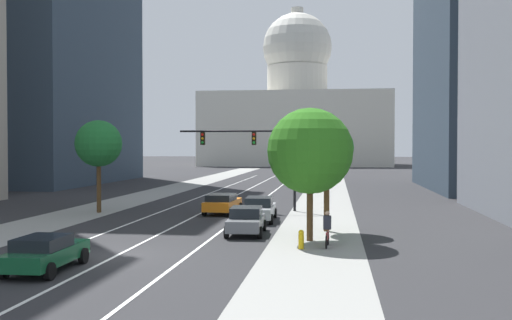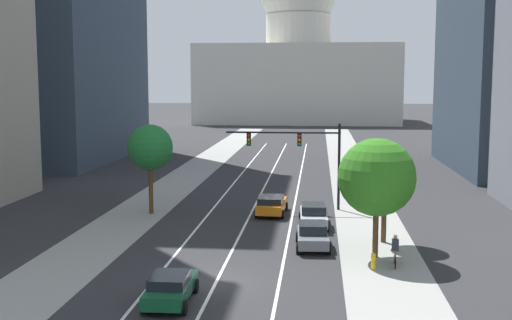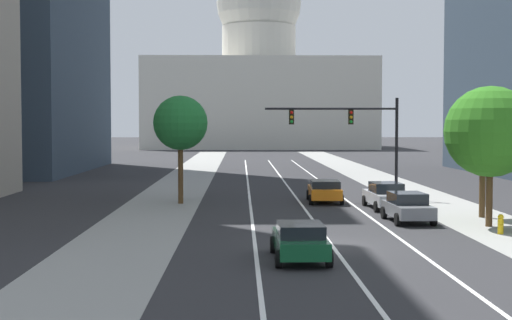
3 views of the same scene
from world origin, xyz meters
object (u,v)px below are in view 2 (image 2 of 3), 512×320
object	(u,v)px
car_green	(170,287)
street_tree_mid_right	(377,177)
street_tree_mid_left	(150,148)
car_orange	(272,204)
car_gray	(313,235)
street_tree_near_right	(385,167)
fire_hydrant	(373,261)
cyclist	(395,251)
traffic_signal_mast	(302,149)
capitol_building	(298,66)
car_silver	(314,215)

from	to	relation	value
car_green	street_tree_mid_right	size ratio (longest dim) A/B	0.65
car_green	street_tree_mid_left	world-z (taller)	street_tree_mid_left
car_orange	street_tree_mid_right	size ratio (longest dim) A/B	0.69
car_green	street_tree_mid_right	distance (m)	13.53
car_gray	street_tree_near_right	bearing A→B (deg)	-70.78
street_tree_near_right	street_tree_mid_right	bearing A→B (deg)	-102.93
fire_hydrant	cyclist	xyz separation A→B (m)	(1.20, 0.72, 0.39)
car_gray	street_tree_mid_right	world-z (taller)	street_tree_mid_right
traffic_signal_mast	fire_hydrant	xyz separation A→B (m)	(4.16, -15.80, -4.21)
capitol_building	car_gray	world-z (taller)	capitol_building
car_orange	fire_hydrant	xyz separation A→B (m)	(6.35, -13.52, -0.30)
car_green	street_tree_mid_left	distance (m)	20.44
traffic_signal_mast	street_tree_near_right	size ratio (longest dim) A/B	1.41
car_silver	cyclist	size ratio (longest dim) A/B	2.82
capitol_building	street_tree_near_right	size ratio (longest dim) A/B	7.32
fire_hydrant	cyclist	world-z (taller)	cyclist
capitol_building	traffic_signal_mast	size ratio (longest dim) A/B	5.19
capitol_building	car_silver	world-z (taller)	capitol_building
street_tree_mid_right	street_tree_near_right	world-z (taller)	street_tree_mid_right
cyclist	street_tree_near_right	xyz separation A→B (m)	(-0.11, 5.19, 3.80)
car_green	traffic_signal_mast	xyz separation A→B (m)	(5.30, 21.90, 3.95)
cyclist	street_tree_near_right	world-z (taller)	street_tree_near_right
street_tree_mid_left	car_silver	bearing A→B (deg)	-14.63
traffic_signal_mast	street_tree_mid_left	world-z (taller)	street_tree_mid_left
car_gray	cyclist	bearing A→B (deg)	-130.61
car_gray	street_tree_mid_left	world-z (taller)	street_tree_mid_left
car_orange	street_tree_near_right	size ratio (longest dim) A/B	0.75
cyclist	street_tree_mid_left	bearing A→B (deg)	57.38
car_orange	car_silver	world-z (taller)	car_silver
capitol_building	street_tree_mid_left	world-z (taller)	capitol_building
car_silver	traffic_signal_mast	xyz separation A→B (m)	(-0.93, 5.93, 3.88)
car_orange	car_gray	distance (m)	9.84
car_silver	street_tree_near_right	world-z (taller)	street_tree_near_right
car_gray	fire_hydrant	xyz separation A→B (m)	(3.23, -4.19, -0.31)
traffic_signal_mast	street_tree_mid_right	distance (m)	14.07
fire_hydrant	cyclist	size ratio (longest dim) A/B	0.53
capitol_building	car_green	world-z (taller)	capitol_building
fire_hydrant	cyclist	distance (m)	1.45
street_tree_mid_right	fire_hydrant	bearing A→B (deg)	-96.92
car_silver	street_tree_mid_left	xyz separation A→B (m)	(-12.08, 3.15, 4.17)
street_tree_mid_left	car_orange	bearing A→B (deg)	3.15
traffic_signal_mast	car_orange	bearing A→B (deg)	-133.88
traffic_signal_mast	cyclist	size ratio (longest dim) A/B	5.08
car_orange	street_tree_mid_right	xyz separation A→B (m)	(6.65, -11.07, 3.78)
fire_hydrant	capitol_building	bearing A→B (deg)	93.74
traffic_signal_mast	street_tree_mid_left	xyz separation A→B (m)	(-11.15, -2.77, 0.28)
capitol_building	car_gray	size ratio (longest dim) A/B	10.87
capitol_building	car_gray	distance (m)	117.49
street_tree_near_right	car_green	bearing A→B (deg)	-131.30
traffic_signal_mast	cyclist	xyz separation A→B (m)	(5.36, -15.08, -3.82)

